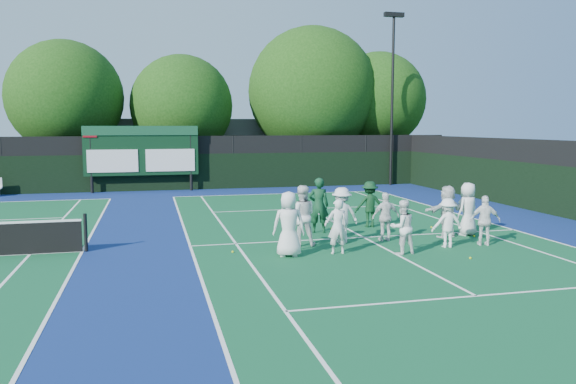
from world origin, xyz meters
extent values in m
plane|color=#183C10|center=(0.00, 0.00, 0.00)|extent=(120.00, 120.00, 0.00)
cube|color=navy|center=(-6.00, 1.00, 0.00)|extent=(34.00, 32.00, 0.01)
cube|color=#10522D|center=(0.00, 1.00, 0.01)|extent=(10.97, 23.77, 0.00)
cube|color=white|center=(0.00, 12.88, 0.01)|extent=(10.97, 0.08, 0.00)
cube|color=white|center=(-5.49, 1.00, 0.01)|extent=(0.08, 23.77, 0.00)
cube|color=white|center=(5.49, 1.00, 0.01)|extent=(0.08, 23.77, 0.00)
cube|color=white|center=(-4.12, 1.00, 0.01)|extent=(0.08, 23.77, 0.00)
cube|color=white|center=(4.12, 1.00, 0.01)|extent=(0.08, 23.77, 0.00)
cube|color=white|center=(0.00, -5.40, 0.01)|extent=(8.23, 0.08, 0.00)
cube|color=white|center=(0.00, 7.40, 0.01)|extent=(8.23, 0.08, 0.00)
cube|color=white|center=(0.00, 1.00, 0.01)|extent=(0.08, 12.80, 0.00)
cube|color=white|center=(-8.52, 1.00, 0.01)|extent=(0.08, 23.77, 0.00)
cube|color=white|center=(-9.88, 1.00, 0.01)|extent=(0.08, 23.77, 0.00)
cube|color=black|center=(-6.00, 16.00, 1.00)|extent=(34.00, 0.08, 2.00)
cube|color=black|center=(-6.00, 16.00, 2.50)|extent=(34.00, 0.05, 1.00)
cylinder|color=black|center=(-9.60, 15.60, 1.75)|extent=(0.16, 0.16, 3.50)
cylinder|color=black|center=(-4.40, 15.60, 1.75)|extent=(0.16, 0.16, 3.50)
cube|color=black|center=(-7.00, 15.60, 2.20)|extent=(6.00, 0.15, 2.60)
cube|color=#134428|center=(-7.00, 15.50, 3.30)|extent=(6.00, 0.05, 0.50)
cube|color=silver|center=(-8.50, 15.50, 1.70)|extent=(2.60, 0.04, 1.20)
cube|color=silver|center=(-5.50, 15.50, 1.70)|extent=(2.60, 0.04, 1.20)
cube|color=maroon|center=(-9.60, 15.50, 3.20)|extent=(0.70, 0.04, 0.50)
cube|color=slate|center=(-2.00, 24.00, 2.00)|extent=(18.00, 6.00, 4.00)
cylinder|color=black|center=(7.50, 15.70, 5.00)|extent=(0.16, 0.16, 10.00)
cube|color=black|center=(7.50, 15.70, 10.00)|extent=(1.20, 0.30, 0.25)
cylinder|color=black|center=(-8.40, 1.00, 0.55)|extent=(0.10, 0.10, 1.10)
cylinder|color=black|center=(-11.25, 19.50, 1.36)|extent=(0.44, 0.44, 2.72)
sphere|color=#153B0D|center=(-11.25, 19.50, 5.19)|extent=(6.58, 6.58, 6.58)
sphere|color=#153B0D|center=(-10.65, 19.80, 4.53)|extent=(4.61, 4.61, 4.61)
cylinder|color=black|center=(-4.60, 19.50, 1.22)|extent=(0.44, 0.44, 2.44)
sphere|color=#153B0D|center=(-4.60, 19.50, 4.75)|extent=(6.18, 6.18, 6.18)
sphere|color=#153B0D|center=(-4.00, 19.80, 4.14)|extent=(4.33, 4.33, 4.33)
cylinder|color=black|center=(3.66, 19.50, 1.33)|extent=(0.44, 0.44, 2.65)
sphere|color=#153B0D|center=(3.66, 19.50, 5.74)|extent=(8.21, 8.21, 8.21)
sphere|color=#153B0D|center=(4.26, 19.80, 4.91)|extent=(5.75, 5.75, 5.75)
cylinder|color=black|center=(8.20, 19.50, 1.47)|extent=(0.44, 0.44, 2.93)
sphere|color=#153B0D|center=(8.20, 19.50, 5.27)|extent=(6.24, 6.24, 6.24)
sphere|color=#153B0D|center=(8.80, 19.80, 4.65)|extent=(4.37, 4.37, 4.37)
sphere|color=#B9CD18|center=(2.92, 2.00, 0.03)|extent=(0.07, 0.07, 0.07)
sphere|color=#B9CD18|center=(1.71, -2.42, 0.03)|extent=(0.07, 0.07, 0.07)
sphere|color=#B9CD18|center=(-4.38, -0.15, 0.03)|extent=(0.07, 0.07, 0.07)
sphere|color=#B9CD18|center=(-0.56, 2.60, 0.03)|extent=(0.07, 0.07, 0.07)
sphere|color=#B9CD18|center=(3.49, 0.23, 0.03)|extent=(0.07, 0.07, 0.07)
imported|color=white|center=(-2.95, -0.94, 0.90)|extent=(0.97, 0.73, 1.80)
imported|color=silver|center=(-1.56, -0.97, 0.77)|extent=(0.59, 0.41, 1.54)
imported|color=white|center=(0.19, -1.41, 0.76)|extent=(0.80, 0.65, 1.53)
imported|color=white|center=(1.85, -0.93, 0.73)|extent=(0.98, 0.62, 1.45)
imported|color=white|center=(3.07, -0.96, 0.75)|extent=(0.95, 0.65, 1.50)
imported|color=white|center=(-2.25, 0.33, 0.91)|extent=(1.00, 0.85, 1.82)
imported|color=silver|center=(-0.94, 0.45, 0.85)|extent=(1.17, 0.77, 1.70)
imported|color=silver|center=(0.46, 0.35, 0.76)|extent=(0.89, 0.38, 1.52)
imported|color=silver|center=(2.60, 0.42, 0.84)|extent=(1.63, 0.88, 1.68)
imported|color=silver|center=(3.42, 0.56, 0.87)|extent=(0.99, 0.84, 1.73)
imported|color=#103C22|center=(-1.16, 2.15, 0.93)|extent=(0.77, 0.60, 1.85)
imported|color=#0E3419|center=(0.90, 2.74, 0.81)|extent=(1.09, 0.67, 1.62)
camera|label=1|loc=(-6.56, -15.55, 3.57)|focal=35.00mm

